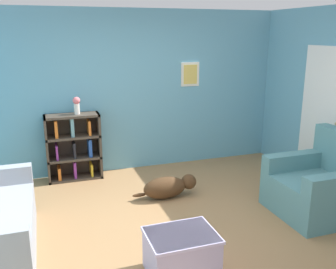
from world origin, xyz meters
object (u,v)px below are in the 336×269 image
bookshelf (74,147)px  recliner_chair (320,186)px  dog (168,187)px  coffee_table (181,252)px  vase (77,104)px

bookshelf → recliner_chair: size_ratio=1.00×
bookshelf → dog: (1.16, -1.17, -0.36)m
bookshelf → dog: 1.69m
coffee_table → bookshelf: bearing=104.5°
bookshelf → vase: size_ratio=3.88×
coffee_table → vase: vase is taller
dog → bookshelf: bearing=134.8°
vase → coffee_table: bearing=-77.1°
recliner_chair → coffee_table: 2.20m
coffee_table → vase: 3.02m
recliner_chair → dog: 1.98m
bookshelf → recliner_chair: (2.84, -2.21, -0.16)m
dog → vase: bearing=133.1°
bookshelf → dog: bookshelf is taller
dog → vase: vase is taller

